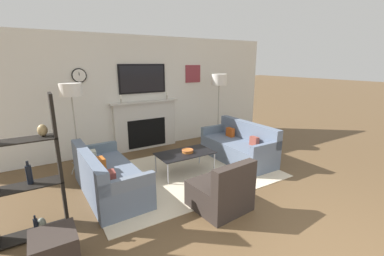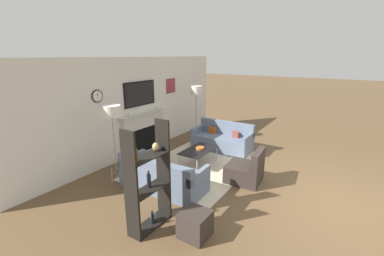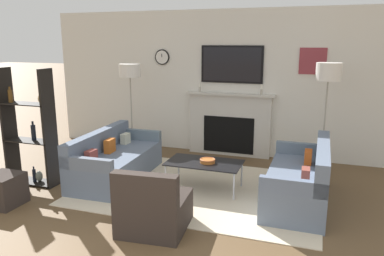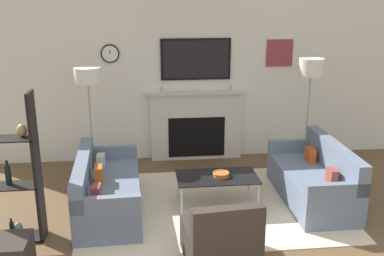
{
  "view_description": "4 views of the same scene",
  "coord_description": "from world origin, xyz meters",
  "px_view_note": "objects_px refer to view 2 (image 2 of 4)",
  "views": [
    {
      "loc": [
        -2.25,
        -0.77,
        2.1
      ],
      "look_at": [
        0.3,
        3.36,
        0.84
      ],
      "focal_mm": 24.0,
      "sensor_mm": 36.0,
      "label": 1
    },
    {
      "loc": [
        -5.18,
        0.03,
        2.74
      ],
      "look_at": [
        -0.07,
        3.35,
        1.01
      ],
      "focal_mm": 24.0,
      "sensor_mm": 36.0,
      "label": 2
    },
    {
      "loc": [
        1.57,
        -1.71,
        2.12
      ],
      "look_at": [
        -0.29,
        3.72,
        0.79
      ],
      "focal_mm": 35.0,
      "sensor_mm": 36.0,
      "label": 3
    },
    {
      "loc": [
        -0.89,
        -2.24,
        2.76
      ],
      "look_at": [
        -0.24,
        3.57,
        1.0
      ],
      "focal_mm": 42.0,
      "sensor_mm": 36.0,
      "label": 4
    }
  ],
  "objects_px": {
    "ottoman": "(195,224)",
    "armchair": "(246,171)",
    "couch_right": "(223,140)",
    "coffee_table": "(199,151)",
    "floor_lamp_right": "(196,91)",
    "decorative_bowl": "(200,148)",
    "shelf_unit": "(149,181)",
    "floor_lamp_left": "(112,112)",
    "couch_left": "(162,177)"
  },
  "relations": [
    {
      "from": "decorative_bowl",
      "to": "coffee_table",
      "type": "bearing_deg",
      "value": 172.17
    },
    {
      "from": "decorative_bowl",
      "to": "shelf_unit",
      "type": "bearing_deg",
      "value": -166.66
    },
    {
      "from": "couch_left",
      "to": "decorative_bowl",
      "type": "height_order",
      "value": "couch_left"
    },
    {
      "from": "armchair",
      "to": "floor_lamp_left",
      "type": "bearing_deg",
      "value": 122.42
    },
    {
      "from": "floor_lamp_left",
      "to": "floor_lamp_right",
      "type": "xyz_separation_m",
      "value": [
        3.35,
        -0.0,
        0.06
      ]
    },
    {
      "from": "floor_lamp_right",
      "to": "floor_lamp_left",
      "type": "bearing_deg",
      "value": 180.0
    },
    {
      "from": "shelf_unit",
      "to": "ottoman",
      "type": "relative_size",
      "value": 4.02
    },
    {
      "from": "couch_right",
      "to": "shelf_unit",
      "type": "bearing_deg",
      "value": -171.09
    },
    {
      "from": "decorative_bowl",
      "to": "floor_lamp_right",
      "type": "xyz_separation_m",
      "value": [
        1.56,
        1.1,
        1.2
      ]
    },
    {
      "from": "coffee_table",
      "to": "couch_left",
      "type": "bearing_deg",
      "value": -179.54
    },
    {
      "from": "decorative_bowl",
      "to": "ottoman",
      "type": "xyz_separation_m",
      "value": [
        -2.39,
        -1.37,
        -0.24
      ]
    },
    {
      "from": "couch_right",
      "to": "armchair",
      "type": "height_order",
      "value": "couch_right"
    },
    {
      "from": "ottoman",
      "to": "floor_lamp_right",
      "type": "bearing_deg",
      "value": 31.92
    },
    {
      "from": "armchair",
      "to": "shelf_unit",
      "type": "height_order",
      "value": "shelf_unit"
    },
    {
      "from": "couch_right",
      "to": "floor_lamp_left",
      "type": "height_order",
      "value": "floor_lamp_left"
    },
    {
      "from": "coffee_table",
      "to": "ottoman",
      "type": "height_order",
      "value": "ottoman"
    },
    {
      "from": "armchair",
      "to": "floor_lamp_left",
      "type": "xyz_separation_m",
      "value": [
        -1.55,
        2.45,
        1.33
      ]
    },
    {
      "from": "armchair",
      "to": "floor_lamp_left",
      "type": "relative_size",
      "value": 0.46
    },
    {
      "from": "armchair",
      "to": "decorative_bowl",
      "type": "relative_size",
      "value": 3.58
    },
    {
      "from": "couch_left",
      "to": "floor_lamp_left",
      "type": "distance_m",
      "value": 1.73
    },
    {
      "from": "coffee_table",
      "to": "floor_lamp_left",
      "type": "relative_size",
      "value": 0.62
    },
    {
      "from": "couch_right",
      "to": "couch_left",
      "type": "bearing_deg",
      "value": -179.96
    },
    {
      "from": "couch_right",
      "to": "coffee_table",
      "type": "distance_m",
      "value": 1.36
    },
    {
      "from": "decorative_bowl",
      "to": "shelf_unit",
      "type": "height_order",
      "value": "shelf_unit"
    },
    {
      "from": "ottoman",
      "to": "armchair",
      "type": "bearing_deg",
      "value": 0.43
    },
    {
      "from": "armchair",
      "to": "coffee_table",
      "type": "xyz_separation_m",
      "value": [
        0.18,
        1.36,
        0.13
      ]
    },
    {
      "from": "shelf_unit",
      "to": "decorative_bowl",
      "type": "bearing_deg",
      "value": 13.34
    },
    {
      "from": "couch_left",
      "to": "coffee_table",
      "type": "distance_m",
      "value": 1.48
    },
    {
      "from": "couch_left",
      "to": "shelf_unit",
      "type": "bearing_deg",
      "value": -150.04
    },
    {
      "from": "floor_lamp_right",
      "to": "shelf_unit",
      "type": "xyz_separation_m",
      "value": [
        -4.14,
        -1.71,
        -0.83
      ]
    },
    {
      "from": "ottoman",
      "to": "couch_left",
      "type": "bearing_deg",
      "value": 57.49
    },
    {
      "from": "floor_lamp_left",
      "to": "ottoman",
      "type": "height_order",
      "value": "floor_lamp_left"
    },
    {
      "from": "armchair",
      "to": "decorative_bowl",
      "type": "distance_m",
      "value": 1.39
    },
    {
      "from": "couch_left",
      "to": "floor_lamp_right",
      "type": "height_order",
      "value": "floor_lamp_right"
    },
    {
      "from": "couch_right",
      "to": "floor_lamp_left",
      "type": "distance_m",
      "value": 3.53
    },
    {
      "from": "armchair",
      "to": "ottoman",
      "type": "xyz_separation_m",
      "value": [
        -2.16,
        -0.02,
        -0.05
      ]
    },
    {
      "from": "decorative_bowl",
      "to": "floor_lamp_right",
      "type": "relative_size",
      "value": 0.12
    },
    {
      "from": "floor_lamp_right",
      "to": "coffee_table",
      "type": "bearing_deg",
      "value": -145.98
    },
    {
      "from": "floor_lamp_right",
      "to": "shelf_unit",
      "type": "bearing_deg",
      "value": -157.58
    },
    {
      "from": "couch_right",
      "to": "shelf_unit",
      "type": "xyz_separation_m",
      "value": [
        -3.88,
        -0.61,
        0.53
      ]
    },
    {
      "from": "couch_right",
      "to": "floor_lamp_right",
      "type": "bearing_deg",
      "value": 76.61
    },
    {
      "from": "coffee_table",
      "to": "floor_lamp_right",
      "type": "xyz_separation_m",
      "value": [
        1.61,
        1.09,
        1.26
      ]
    },
    {
      "from": "couch_right",
      "to": "ottoman",
      "type": "height_order",
      "value": "couch_right"
    },
    {
      "from": "decorative_bowl",
      "to": "floor_lamp_right",
      "type": "distance_m",
      "value": 2.25
    },
    {
      "from": "coffee_table",
      "to": "floor_lamp_left",
      "type": "height_order",
      "value": "floor_lamp_left"
    },
    {
      "from": "coffee_table",
      "to": "shelf_unit",
      "type": "relative_size",
      "value": 0.62
    },
    {
      "from": "decorative_bowl",
      "to": "floor_lamp_left",
      "type": "bearing_deg",
      "value": 148.52
    },
    {
      "from": "couch_right",
      "to": "decorative_bowl",
      "type": "xyz_separation_m",
      "value": [
        -1.3,
        0.0,
        0.16
      ]
    },
    {
      "from": "couch_left",
      "to": "armchair",
      "type": "xyz_separation_m",
      "value": [
        1.29,
        -1.35,
        -0.02
      ]
    },
    {
      "from": "shelf_unit",
      "to": "floor_lamp_right",
      "type": "bearing_deg",
      "value": 22.42
    }
  ]
}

